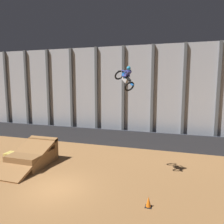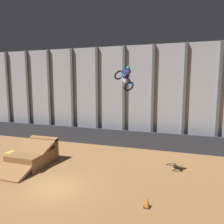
{
  "view_description": "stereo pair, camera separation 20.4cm",
  "coord_description": "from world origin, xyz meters",
  "px_view_note": "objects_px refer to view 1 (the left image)",
  "views": [
    {
      "loc": [
        7.3,
        -11.31,
        6.69
      ],
      "look_at": [
        2.17,
        5.04,
        4.33
      ],
      "focal_mm": 35.0,
      "sensor_mm": 36.0,
      "label": 1
    },
    {
      "loc": [
        7.5,
        -11.24,
        6.69
      ],
      "look_at": [
        2.17,
        5.04,
        4.33
      ],
      "focal_mm": 35.0,
      "sensor_mm": 36.0,
      "label": 2
    }
  ],
  "objects_px": {
    "dirt_ramp": "(33,156)",
    "hay_bale_trackside": "(10,156)",
    "rider_bike_solo": "(125,78)",
    "traffic_cone_near_ramp": "(148,202)"
  },
  "relations": [
    {
      "from": "rider_bike_solo",
      "to": "hay_bale_trackside",
      "type": "distance_m",
      "value": 12.5
    },
    {
      "from": "hay_bale_trackside",
      "to": "dirt_ramp",
      "type": "bearing_deg",
      "value": -8.49
    },
    {
      "from": "dirt_ramp",
      "to": "hay_bale_trackside",
      "type": "relative_size",
      "value": 5.58
    },
    {
      "from": "dirt_ramp",
      "to": "rider_bike_solo",
      "type": "bearing_deg",
      "value": -0.87
    },
    {
      "from": "traffic_cone_near_ramp",
      "to": "hay_bale_trackside",
      "type": "distance_m",
      "value": 13.28
    },
    {
      "from": "dirt_ramp",
      "to": "hay_bale_trackside",
      "type": "distance_m",
      "value": 2.83
    },
    {
      "from": "rider_bike_solo",
      "to": "traffic_cone_near_ramp",
      "type": "xyz_separation_m",
      "value": [
        2.17,
        -3.34,
        -6.69
      ]
    },
    {
      "from": "rider_bike_solo",
      "to": "hay_bale_trackside",
      "type": "height_order",
      "value": "rider_bike_solo"
    },
    {
      "from": "rider_bike_solo",
      "to": "dirt_ramp",
      "type": "bearing_deg",
      "value": 129.17
    },
    {
      "from": "rider_bike_solo",
      "to": "traffic_cone_near_ramp",
      "type": "relative_size",
      "value": 3.01
    }
  ]
}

